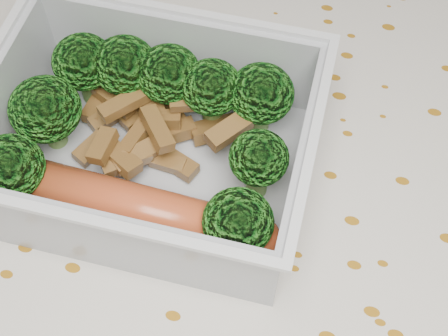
# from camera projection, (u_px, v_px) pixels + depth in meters

# --- Properties ---
(dining_table) EXTENTS (1.40, 0.90, 0.75)m
(dining_table) POSITION_uv_depth(u_px,v_px,m) (228.00, 241.00, 0.47)
(dining_table) COLOR brown
(dining_table) RESTS_ON ground
(tablecloth) EXTENTS (1.46, 0.96, 0.19)m
(tablecloth) POSITION_uv_depth(u_px,v_px,m) (228.00, 210.00, 0.43)
(tablecloth) COLOR beige
(tablecloth) RESTS_ON dining_table
(lunch_container) EXTENTS (0.20, 0.16, 0.07)m
(lunch_container) POSITION_uv_depth(u_px,v_px,m) (150.00, 148.00, 0.38)
(lunch_container) COLOR silver
(lunch_container) RESTS_ON tablecloth
(broccoli_florets) EXTENTS (0.18, 0.13, 0.05)m
(broccoli_florets) POSITION_uv_depth(u_px,v_px,m) (147.00, 112.00, 0.38)
(broccoli_florets) COLOR #608C3F
(broccoli_florets) RESTS_ON lunch_container
(meat_pile) EXTENTS (0.11, 0.08, 0.03)m
(meat_pile) POSITION_uv_depth(u_px,v_px,m) (146.00, 124.00, 0.40)
(meat_pile) COLOR brown
(meat_pile) RESTS_ON lunch_container
(sausage) EXTENTS (0.17, 0.03, 0.03)m
(sausage) POSITION_uv_depth(u_px,v_px,m) (136.00, 209.00, 0.36)
(sausage) COLOR #B74824
(sausage) RESTS_ON lunch_container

